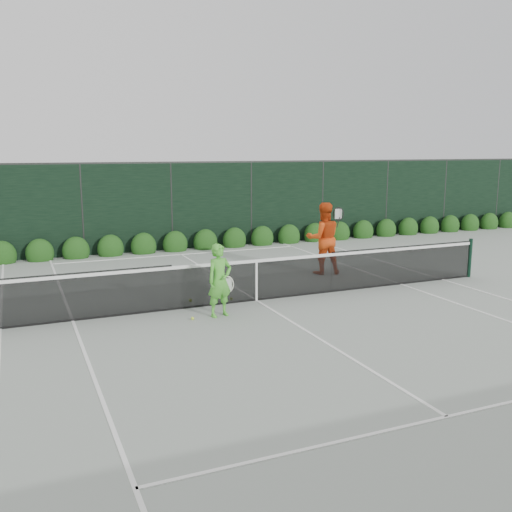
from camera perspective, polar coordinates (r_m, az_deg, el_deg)
name	(u,v)px	position (r m, az deg, el deg)	size (l,w,h in m)	color
ground	(256,301)	(13.35, 0.04, -4.48)	(80.00, 80.00, 0.00)	gray
tennis_net	(255,278)	(13.21, -0.06, -2.26)	(12.90, 0.10, 1.07)	black
player_woman	(220,280)	(11.98, -3.65, -2.45)	(0.67, 0.48, 1.55)	green
player_man	(323,238)	(16.13, 6.75, 1.77)	(1.13, 0.97, 2.02)	#D44211
court_lines	(256,300)	(13.35, 0.04, -4.45)	(11.03, 23.83, 0.01)	white
windscreen_fence	(314,257)	(10.63, 5.80, -0.08)	(32.00, 21.07, 3.06)	black
hedge_row	(175,244)	(19.93, -8.09, 1.17)	(31.66, 0.65, 0.94)	#13350E
tennis_balls	(205,305)	(12.88, -5.09, -4.94)	(1.36, 1.46, 0.07)	#C7E633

